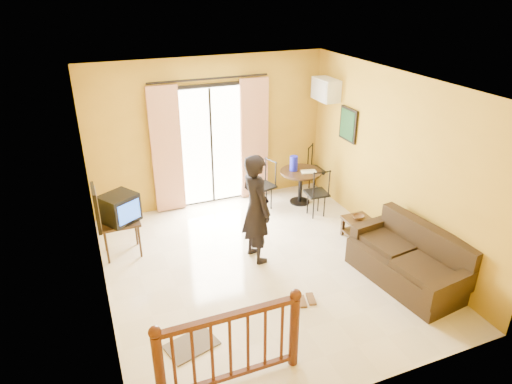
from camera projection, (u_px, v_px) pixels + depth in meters
name	position (u px, v px, depth m)	size (l,w,h in m)	color
ground	(261.00, 267.00, 6.99)	(5.00, 5.00, 0.00)	beige
room_shell	(262.00, 164.00, 6.26)	(5.00, 5.00, 5.00)	white
balcony_door	(212.00, 145.00, 8.52)	(2.25, 0.14, 2.46)	black
tv_table	(120.00, 225.00, 7.12)	(0.60, 0.50, 0.60)	black
television	(120.00, 208.00, 7.00)	(0.65, 0.63, 0.44)	black
picture_left	(96.00, 208.00, 5.41)	(0.05, 0.42, 0.52)	black
dining_table	(301.00, 178.00, 8.79)	(0.80, 0.80, 0.67)	black
water_jug	(294.00, 163.00, 8.70)	(0.15, 0.15, 0.29)	#1519CD
serving_tray	(309.00, 172.00, 8.68)	(0.28, 0.18, 0.02)	#EBE8C9
dining_chairs	(299.00, 203.00, 8.97)	(1.88, 1.49, 0.95)	black
air_conditioner	(326.00, 89.00, 8.42)	(0.31, 0.60, 0.40)	white
botanical_print	(348.00, 124.00, 8.13)	(0.05, 0.50, 0.60)	black
coffee_table	(364.00, 230.00, 7.53)	(0.45, 0.82, 0.37)	black
bowl	(358.00, 217.00, 7.63)	(0.19, 0.19, 0.06)	#55381D
sofa	(410.00, 262.00, 6.56)	(1.04, 1.90, 0.86)	black
standing_person	(256.00, 209.00, 6.87)	(0.63, 0.42, 1.74)	black
stair_balustrade	(230.00, 343.00, 4.77)	(1.63, 0.13, 1.04)	#471E0F
doormat	(192.00, 345.00, 5.50)	(0.60, 0.40, 0.02)	#5C5249
sandals	(307.00, 300.00, 6.26)	(0.30, 0.27, 0.03)	#55381D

